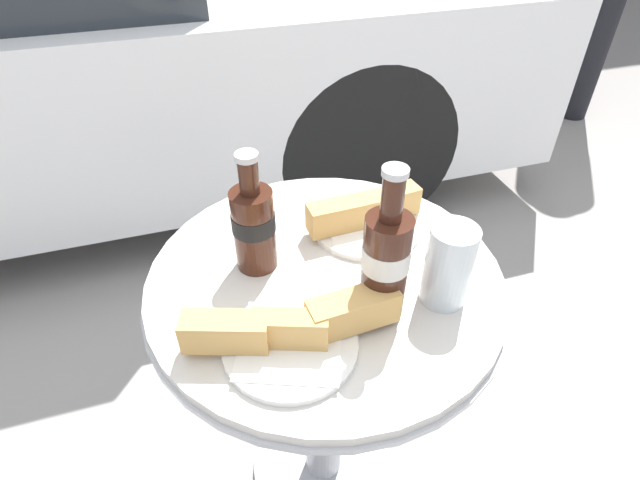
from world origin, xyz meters
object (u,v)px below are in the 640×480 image
(cola_bottle_left, at_px, (386,260))
(drinking_glass, at_px, (448,268))
(lunch_plate_far, at_px, (365,217))
(bistro_table, at_px, (325,344))
(lunch_plate_near, at_px, (294,331))
(cola_bottle_right, at_px, (254,225))

(cola_bottle_left, xyz_separation_m, drinking_glass, (0.11, -0.01, -0.04))
(lunch_plate_far, bearing_deg, bistro_table, -137.86)
(lunch_plate_far, bearing_deg, cola_bottle_left, -104.41)
(drinking_glass, bearing_deg, lunch_plate_far, 103.73)
(drinking_glass, height_order, lunch_plate_far, drinking_glass)
(bistro_table, bearing_deg, drinking_glass, -34.45)
(cola_bottle_left, distance_m, lunch_plate_far, 0.23)
(cola_bottle_left, bearing_deg, drinking_glass, -4.21)
(cola_bottle_left, bearing_deg, lunch_plate_near, -169.76)
(cola_bottle_left, distance_m, cola_bottle_right, 0.24)
(bistro_table, relative_size, drinking_glass, 4.90)
(cola_bottle_left, relative_size, lunch_plate_far, 1.15)
(lunch_plate_near, xyz_separation_m, lunch_plate_far, (0.20, 0.24, -0.00))
(cola_bottle_right, bearing_deg, drinking_glass, -32.35)
(cola_bottle_left, height_order, drinking_glass, cola_bottle_left)
(bistro_table, height_order, cola_bottle_right, cola_bottle_right)
(cola_bottle_right, height_order, lunch_plate_near, cola_bottle_right)
(lunch_plate_near, bearing_deg, lunch_plate_far, 48.97)
(bistro_table, height_order, drinking_glass, drinking_glass)
(drinking_glass, xyz_separation_m, lunch_plate_near, (-0.26, -0.02, -0.04))
(cola_bottle_left, height_order, lunch_plate_near, cola_bottle_left)
(bistro_table, xyz_separation_m, cola_bottle_right, (-0.11, 0.06, 0.28))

